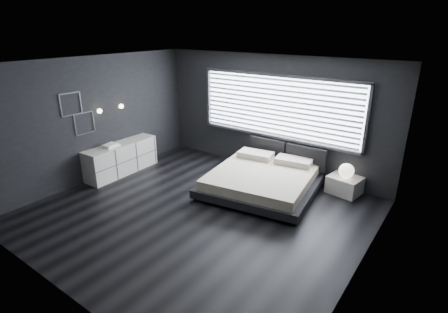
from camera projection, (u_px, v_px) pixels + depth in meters
The scene contains 12 objects.
room at pixel (196, 144), 6.30m from camera, with size 6.04×6.00×2.80m.
window at pixel (277, 107), 8.16m from camera, with size 4.14×0.09×1.52m.
headboard at pixel (286, 153), 8.30m from camera, with size 1.96×0.16×0.52m.
sconce_near at pixel (100, 111), 7.85m from camera, with size 0.18×0.11×0.11m.
sconce_far at pixel (121, 106), 8.30m from camera, with size 0.18×0.11×0.11m.
wall_art_upper at pixel (71, 104), 7.36m from camera, with size 0.01×0.48×0.48m.
wall_art_lower at pixel (85, 123), 7.71m from camera, with size 0.01×0.48×0.48m.
bed at pixel (262, 180), 7.56m from camera, with size 2.57×2.49×0.59m.
nightstand at pixel (344, 185), 7.52m from camera, with size 0.65×0.54×0.38m, color beige.
orb_lamp at pixel (346, 171), 7.35m from camera, with size 0.32×0.32×0.32m, color white.
dresser at pixel (121, 158), 8.50m from camera, with size 0.59×1.89×0.75m.
book_stack at pixel (111, 145), 8.12m from camera, with size 0.29×0.37×0.07m.
Camera 1 is at (3.91, -4.54, 3.42)m, focal length 28.00 mm.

